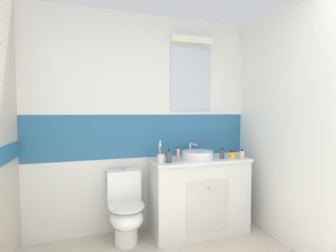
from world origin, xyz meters
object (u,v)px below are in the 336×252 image
(toothbrush_cup, at_px, (161,157))
(hair_gel_jar, at_px, (232,155))
(lotion_bottle_short, at_px, (222,154))
(perfume_flask_small, at_px, (242,154))
(soap_dispenser, at_px, (169,157))
(toothpaste_tube_upright, at_px, (178,154))
(toilet, at_px, (126,209))
(sink_basin, at_px, (197,154))

(toothbrush_cup, relative_size, hair_gel_jar, 2.60)
(lotion_bottle_short, height_order, perfume_flask_small, lotion_bottle_short)
(hair_gel_jar, bearing_deg, perfume_flask_small, -15.60)
(soap_dispenser, distance_m, toothpaste_tube_upright, 0.12)
(lotion_bottle_short, relative_size, perfume_flask_small, 1.18)
(toilet, bearing_deg, sink_basin, -0.96)
(toothbrush_cup, distance_m, soap_dispenser, 0.08)
(toothpaste_tube_upright, height_order, perfume_flask_small, toothpaste_tube_upright)
(soap_dispenser, relative_size, lotion_bottle_short, 1.29)
(toilet, xyz_separation_m, hair_gel_jar, (1.21, -0.11, 0.54))
(lotion_bottle_short, xyz_separation_m, toothpaste_tube_upright, (-0.53, 0.01, 0.02))
(sink_basin, xyz_separation_m, toothpaste_tube_upright, (-0.27, -0.10, 0.03))
(toothbrush_cup, height_order, hair_gel_jar, toothbrush_cup)
(sink_basin, xyz_separation_m, soap_dispenser, (-0.38, -0.13, 0.01))
(sink_basin, xyz_separation_m, toothbrush_cup, (-0.46, -0.10, 0.01))
(toilet, relative_size, toothpaste_tube_upright, 4.75)
(toilet, bearing_deg, hair_gel_jar, -5.38)
(toilet, relative_size, lotion_bottle_short, 6.28)
(lotion_bottle_short, distance_m, perfume_flask_small, 0.25)
(hair_gel_jar, relative_size, perfume_flask_small, 0.87)
(lotion_bottle_short, height_order, hair_gel_jar, lotion_bottle_short)
(sink_basin, distance_m, toothpaste_tube_upright, 0.28)
(lotion_bottle_short, xyz_separation_m, hair_gel_jar, (0.13, 0.00, -0.02))
(sink_basin, relative_size, perfume_flask_small, 3.92)
(toilet, height_order, toothpaste_tube_upright, toothpaste_tube_upright)
(soap_dispenser, relative_size, toothpaste_tube_upright, 0.97)
(sink_basin, distance_m, toilet, 0.98)
(lotion_bottle_short, bearing_deg, toilet, 173.78)
(toilet, height_order, hair_gel_jar, hair_gel_jar)
(toothpaste_tube_upright, bearing_deg, toothbrush_cup, -177.65)
(toothbrush_cup, xyz_separation_m, perfume_flask_small, (0.97, -0.03, -0.01))
(lotion_bottle_short, bearing_deg, perfume_flask_small, -6.56)
(toothpaste_tube_upright, distance_m, perfume_flask_small, 0.78)
(hair_gel_jar, bearing_deg, toothpaste_tube_upright, 179.55)
(sink_basin, xyz_separation_m, toilet, (-0.82, 0.01, -0.54))
(toilet, bearing_deg, perfume_flask_small, -6.28)
(perfume_flask_small, bearing_deg, hair_gel_jar, 164.40)
(hair_gel_jar, bearing_deg, toilet, 174.62)
(sink_basin, bearing_deg, toothpaste_tube_upright, -160.38)
(sink_basin, relative_size, soap_dispenser, 2.57)
(sink_basin, height_order, lotion_bottle_short, sink_basin)
(toothpaste_tube_upright, bearing_deg, hair_gel_jar, -0.45)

